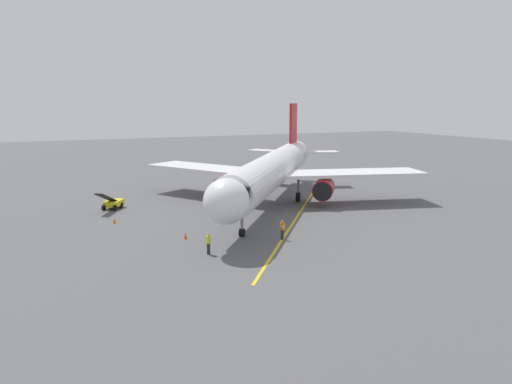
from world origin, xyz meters
The scene contains 8 objects.
ground_plane centered at (0.00, 0.00, 0.00)m, with size 220.00×220.00×0.00m, color #565659.
apron_lead_in_line centered at (-0.02, 8.84, 0.01)m, with size 0.24×40.00×0.01m, color yellow.
airplane centered at (-0.19, 2.61, 4.00)m, with size 31.68×34.44×11.50m.
ground_crew_marshaller centered at (12.58, 17.22, 0.89)m, with size 0.47×0.42×1.71m.
ground_crew_wing_walker centered at (5.43, 15.90, 0.89)m, with size 0.37×0.46×1.71m.
belt_loader_near_nose centered at (16.82, -2.79, 0.71)m, with size 3.60×4.44×2.32m.
safety_cone_nose_left centered at (12.98, 12.25, 0.28)m, with size 0.32×0.32×0.55m, color #F2590F.
safety_cone_nose_right centered at (17.71, 3.96, 0.28)m, with size 0.32×0.32×0.55m, color #F2590F.
Camera 1 is at (24.47, 52.19, 11.68)m, focal length 34.47 mm.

